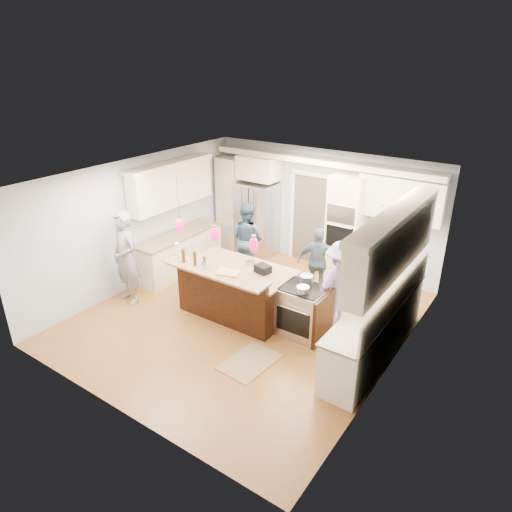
{
  "coord_description": "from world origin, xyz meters",
  "views": [
    {
      "loc": [
        4.39,
        -6.0,
        4.59
      ],
      "look_at": [
        0.0,
        0.35,
        1.15
      ],
      "focal_mm": 32.0,
      "sensor_mm": 36.0,
      "label": 1
    }
  ],
  "objects_px": {
    "refrigerator": "(257,219)",
    "person_bar_end": "(126,258)",
    "kitchen_island": "(237,290)",
    "person_far_left": "(247,239)",
    "island_range": "(304,311)"
  },
  "relations": [
    {
      "from": "refrigerator",
      "to": "island_range",
      "type": "distance_m",
      "value": 3.71
    },
    {
      "from": "island_range",
      "to": "person_far_left",
      "type": "height_order",
      "value": "person_far_left"
    },
    {
      "from": "refrigerator",
      "to": "person_bar_end",
      "type": "distance_m",
      "value": 3.51
    },
    {
      "from": "refrigerator",
      "to": "kitchen_island",
      "type": "height_order",
      "value": "refrigerator"
    },
    {
      "from": "kitchen_island",
      "to": "person_far_left",
      "type": "distance_m",
      "value": 1.78
    },
    {
      "from": "refrigerator",
      "to": "person_far_left",
      "type": "distance_m",
      "value": 1.14
    },
    {
      "from": "person_bar_end",
      "to": "person_far_left",
      "type": "bearing_deg",
      "value": 74.94
    },
    {
      "from": "kitchen_island",
      "to": "person_bar_end",
      "type": "relative_size",
      "value": 1.12
    },
    {
      "from": "person_bar_end",
      "to": "person_far_left",
      "type": "distance_m",
      "value": 2.68
    },
    {
      "from": "refrigerator",
      "to": "person_bar_end",
      "type": "bearing_deg",
      "value": -102.33
    },
    {
      "from": "kitchen_island",
      "to": "person_bar_end",
      "type": "xyz_separation_m",
      "value": [
        -2.05,
        -0.86,
        0.46
      ]
    },
    {
      "from": "island_range",
      "to": "person_far_left",
      "type": "relative_size",
      "value": 0.55
    },
    {
      "from": "kitchen_island",
      "to": "island_range",
      "type": "distance_m",
      "value": 1.41
    },
    {
      "from": "refrigerator",
      "to": "person_bar_end",
      "type": "relative_size",
      "value": 0.96
    },
    {
      "from": "person_bar_end",
      "to": "person_far_left",
      "type": "relative_size",
      "value": 1.14
    }
  ]
}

